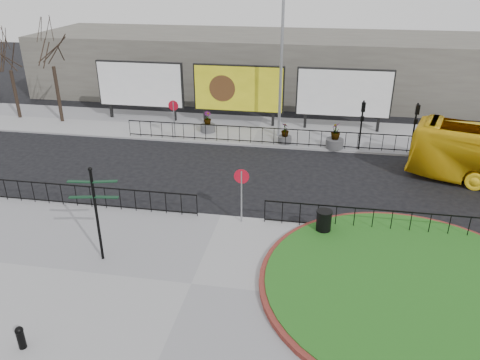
% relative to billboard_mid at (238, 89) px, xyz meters
% --- Properties ---
extents(ground, '(90.00, 90.00, 0.00)m').
position_rel_billboard_mid_xyz_m(ground, '(1.50, -12.97, -2.60)').
color(ground, black).
rests_on(ground, ground).
extents(pavement_near, '(30.00, 10.00, 0.12)m').
position_rel_billboard_mid_xyz_m(pavement_near, '(1.50, -17.97, -2.54)').
color(pavement_near, gray).
rests_on(pavement_near, ground).
extents(pavement_far, '(44.00, 6.00, 0.12)m').
position_rel_billboard_mid_xyz_m(pavement_far, '(1.50, -0.97, -2.54)').
color(pavement_far, gray).
rests_on(pavement_far, ground).
extents(brick_edge, '(10.40, 10.40, 0.18)m').
position_rel_billboard_mid_xyz_m(brick_edge, '(9.00, -16.97, -2.39)').
color(brick_edge, maroon).
rests_on(brick_edge, pavement_near).
extents(grass_lawn, '(10.00, 10.00, 0.22)m').
position_rel_billboard_mid_xyz_m(grass_lawn, '(9.00, -16.97, -2.37)').
color(grass_lawn, '#1E5316').
rests_on(grass_lawn, pavement_near).
extents(railing_near_left, '(10.00, 0.10, 1.10)m').
position_rel_billboard_mid_xyz_m(railing_near_left, '(-4.50, -13.27, -1.93)').
color(railing_near_left, black).
rests_on(railing_near_left, pavement_near).
extents(railing_near_right, '(9.00, 0.10, 1.10)m').
position_rel_billboard_mid_xyz_m(railing_near_right, '(8.00, -13.27, -1.93)').
color(railing_near_right, black).
rests_on(railing_near_right, pavement_near).
extents(railing_far, '(18.00, 0.10, 1.10)m').
position_rel_billboard_mid_xyz_m(railing_far, '(2.50, -3.67, -1.93)').
color(railing_far, black).
rests_on(railing_far, pavement_far).
extents(speed_sign_far, '(0.64, 0.07, 2.47)m').
position_rel_billboard_mid_xyz_m(speed_sign_far, '(-3.50, -3.57, -0.68)').
color(speed_sign_far, gray).
rests_on(speed_sign_far, pavement_far).
extents(speed_sign_near, '(0.64, 0.07, 2.47)m').
position_rel_billboard_mid_xyz_m(speed_sign_near, '(2.50, -13.37, -0.68)').
color(speed_sign_near, gray).
rests_on(speed_sign_near, pavement_near).
extents(billboard_left, '(6.20, 0.31, 4.10)m').
position_rel_billboard_mid_xyz_m(billboard_left, '(-7.00, 0.00, 0.00)').
color(billboard_left, black).
rests_on(billboard_left, pavement_far).
extents(billboard_mid, '(6.20, 0.31, 4.10)m').
position_rel_billboard_mid_xyz_m(billboard_mid, '(0.00, 0.00, 0.00)').
color(billboard_mid, black).
rests_on(billboard_mid, pavement_far).
extents(billboard_right, '(6.20, 0.31, 4.10)m').
position_rel_billboard_mid_xyz_m(billboard_right, '(7.00, 0.00, 0.00)').
color(billboard_right, black).
rests_on(billboard_right, pavement_far).
extents(lamp_post, '(0.74, 0.18, 9.23)m').
position_rel_billboard_mid_xyz_m(lamp_post, '(3.01, -1.97, 2.23)').
color(lamp_post, gray).
rests_on(lamp_post, pavement_far).
extents(signal_pole_a, '(0.22, 0.26, 3.00)m').
position_rel_billboard_mid_xyz_m(signal_pole_a, '(8.00, -3.63, -0.50)').
color(signal_pole_a, black).
rests_on(signal_pole_a, pavement_far).
extents(signal_pole_b, '(0.22, 0.26, 3.00)m').
position_rel_billboard_mid_xyz_m(signal_pole_b, '(11.00, -3.63, -0.50)').
color(signal_pole_b, black).
rests_on(signal_pole_b, pavement_far).
extents(tree_left, '(2.00, 2.00, 7.00)m').
position_rel_billboard_mid_xyz_m(tree_left, '(-12.50, -1.47, 1.02)').
color(tree_left, '#2D2119').
rests_on(tree_left, pavement_far).
extents(tree_mid, '(2.00, 2.00, 6.20)m').
position_rel_billboard_mid_xyz_m(tree_mid, '(-16.00, -1.17, 0.62)').
color(tree_mid, '#2D2119').
rests_on(tree_mid, pavement_far).
extents(building_backdrop, '(40.00, 10.00, 5.00)m').
position_rel_billboard_mid_xyz_m(building_backdrop, '(1.50, 9.03, -0.10)').
color(building_backdrop, '#656258').
rests_on(building_backdrop, ground).
extents(fingerpost_sign, '(1.77, 0.58, 3.79)m').
position_rel_billboard_mid_xyz_m(fingerpost_sign, '(-2.22, -17.05, -0.19)').
color(fingerpost_sign, black).
rests_on(fingerpost_sign, pavement_near).
extents(bollard, '(0.25, 0.25, 0.76)m').
position_rel_billboard_mid_xyz_m(bollard, '(-2.55, -21.72, -2.06)').
color(bollard, black).
rests_on(bollard, pavement_near).
extents(litter_bin, '(0.66, 0.66, 1.09)m').
position_rel_billboard_mid_xyz_m(litter_bin, '(6.00, -13.84, -1.93)').
color(litter_bin, black).
rests_on(litter_bin, pavement_near).
extents(planter_a, '(0.97, 0.97, 1.37)m').
position_rel_billboard_mid_xyz_m(planter_a, '(-1.73, -1.97, -2.02)').
color(planter_a, '#4C4C4F').
rests_on(planter_a, pavement_far).
extents(planter_b, '(0.84, 0.84, 1.29)m').
position_rel_billboard_mid_xyz_m(planter_b, '(3.50, -3.25, -2.01)').
color(planter_b, '#4C4C4F').
rests_on(planter_b, pavement_far).
extents(planter_c, '(1.07, 1.07, 1.58)m').
position_rel_billboard_mid_xyz_m(planter_c, '(6.55, -3.57, -1.92)').
color(planter_c, '#4C4C4F').
rests_on(planter_c, pavement_far).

